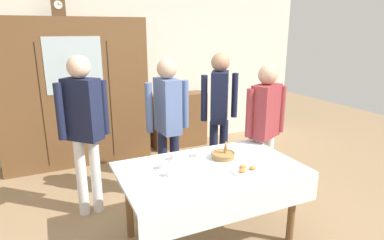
% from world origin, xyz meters
% --- Properties ---
extents(ground_plane, '(12.00, 12.00, 0.00)m').
position_xyz_m(ground_plane, '(0.00, 0.00, 0.00)').
color(ground_plane, '#997A56').
rests_on(ground_plane, ground).
extents(back_wall, '(6.40, 0.10, 2.70)m').
position_xyz_m(back_wall, '(0.00, 2.65, 1.35)').
color(back_wall, silver).
rests_on(back_wall, ground).
extents(dining_table, '(1.66, 1.01, 0.76)m').
position_xyz_m(dining_table, '(0.00, -0.23, 0.66)').
color(dining_table, brown).
rests_on(dining_table, ground).
extents(wall_cabinet, '(2.10, 0.46, 2.16)m').
position_xyz_m(wall_cabinet, '(-0.90, 2.35, 1.08)').
color(wall_cabinet, brown).
rests_on(wall_cabinet, ground).
extents(mantel_clock, '(0.18, 0.11, 0.24)m').
position_xyz_m(mantel_clock, '(-1.01, 2.35, 2.28)').
color(mantel_clock, brown).
rests_on(mantel_clock, wall_cabinet).
extents(bookshelf_low, '(0.93, 0.35, 0.93)m').
position_xyz_m(bookshelf_low, '(0.77, 2.41, 0.46)').
color(bookshelf_low, brown).
rests_on(bookshelf_low, ground).
extents(book_stack, '(0.18, 0.23, 0.12)m').
position_xyz_m(book_stack, '(0.77, 2.40, 0.99)').
color(book_stack, '#664C7A').
rests_on(book_stack, bookshelf_low).
extents(tea_cup_far_right, '(0.13, 0.13, 0.06)m').
position_xyz_m(tea_cup_far_right, '(-0.23, 0.10, 0.79)').
color(tea_cup_far_right, white).
rests_on(tea_cup_far_right, dining_table).
extents(tea_cup_back_edge, '(0.13, 0.13, 0.06)m').
position_xyz_m(tea_cup_back_edge, '(-0.41, -0.22, 0.79)').
color(tea_cup_back_edge, white).
rests_on(tea_cup_back_edge, dining_table).
extents(tea_cup_far_left, '(0.13, 0.13, 0.06)m').
position_xyz_m(tea_cup_far_left, '(-0.41, -0.06, 0.79)').
color(tea_cup_far_left, white).
rests_on(tea_cup_far_left, dining_table).
extents(tea_cup_mid_left, '(0.13, 0.13, 0.06)m').
position_xyz_m(tea_cup_mid_left, '(0.01, 0.08, 0.79)').
color(tea_cup_mid_left, silver).
rests_on(tea_cup_mid_left, dining_table).
extents(bread_basket, '(0.24, 0.24, 0.16)m').
position_xyz_m(bread_basket, '(0.22, -0.06, 0.80)').
color(bread_basket, '#9E7542').
rests_on(bread_basket, dining_table).
extents(pastry_plate, '(0.28, 0.28, 0.05)m').
position_xyz_m(pastry_plate, '(0.25, -0.43, 0.78)').
color(pastry_plate, white).
rests_on(pastry_plate, dining_table).
extents(spoon_center, '(0.12, 0.02, 0.01)m').
position_xyz_m(spoon_center, '(0.59, -0.43, 0.77)').
color(spoon_center, silver).
rests_on(spoon_center, dining_table).
extents(spoon_far_right, '(0.12, 0.02, 0.01)m').
position_xyz_m(spoon_far_right, '(-0.40, -0.54, 0.77)').
color(spoon_far_right, silver).
rests_on(spoon_far_right, dining_table).
extents(spoon_mid_left, '(0.12, 0.02, 0.01)m').
position_xyz_m(spoon_mid_left, '(0.55, 0.05, 0.77)').
color(spoon_mid_left, silver).
rests_on(spoon_mid_left, dining_table).
extents(person_near_right_end, '(0.52, 0.33, 1.62)m').
position_xyz_m(person_near_right_end, '(0.93, 0.23, 0.98)').
color(person_near_right_end, silver).
rests_on(person_near_right_end, ground).
extents(person_beside_shelf, '(0.52, 0.41, 1.71)m').
position_xyz_m(person_beside_shelf, '(0.69, 0.87, 1.05)').
color(person_beside_shelf, '#191E38').
rests_on(person_beside_shelf, ground).
extents(person_behind_table_right, '(0.52, 0.40, 1.75)m').
position_xyz_m(person_behind_table_right, '(-0.97, 0.79, 1.07)').
color(person_behind_table_right, silver).
rests_on(person_behind_table_right, ground).
extents(person_by_cabinet, '(0.52, 0.37, 1.68)m').
position_xyz_m(person_by_cabinet, '(-0.05, 0.75, 1.03)').
color(person_by_cabinet, '#191E38').
rests_on(person_by_cabinet, ground).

